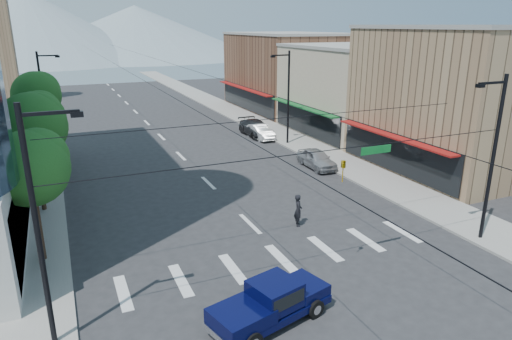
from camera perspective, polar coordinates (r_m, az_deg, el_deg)
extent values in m
plane|color=#28282B|center=(22.50, 5.37, -12.51)|extent=(160.00, 160.00, 0.00)
cube|color=gray|center=(58.04, -25.61, 4.82)|extent=(4.00, 120.00, 0.15)
cube|color=gray|center=(61.90, -2.81, 7.25)|extent=(4.00, 120.00, 0.15)
cube|color=#8C6B4C|center=(40.45, 24.10, 7.95)|extent=(12.00, 14.00, 11.00)
cube|color=tan|center=(50.97, 12.34, 9.65)|extent=(12.00, 14.00, 9.00)
cube|color=brown|center=(64.47, 3.92, 12.07)|extent=(12.00, 18.00, 10.00)
cone|color=gray|center=(166.98, -26.59, 15.84)|extent=(80.00, 80.00, 22.00)
cone|color=gray|center=(179.38, -14.77, 16.43)|extent=(90.00, 90.00, 18.00)
cylinder|color=black|center=(24.66, -25.62, -5.59)|extent=(0.28, 0.28, 4.55)
sphere|color=#1F4E1A|center=(23.83, -26.44, 0.17)|extent=(3.64, 3.64, 3.64)
sphere|color=#1F4E1A|center=(23.99, -25.60, 1.40)|extent=(2.86, 2.86, 2.86)
cylinder|color=black|center=(31.19, -25.49, -0.34)|extent=(0.28, 0.28, 5.11)
sphere|color=#1F4E1A|center=(30.50, -26.21, 4.88)|extent=(4.09, 4.09, 4.09)
sphere|color=#1F4E1A|center=(30.70, -25.55, 5.81)|extent=(3.21, 3.21, 3.21)
cylinder|color=black|center=(38.02, -25.30, 2.26)|extent=(0.28, 0.28, 4.55)
sphere|color=#1F4E1A|center=(37.48, -25.82, 6.09)|extent=(3.64, 3.64, 3.64)
sphere|color=#1F4E1A|center=(37.70, -25.28, 6.84)|extent=(2.86, 2.86, 2.86)
cylinder|color=black|center=(44.79, -25.26, 4.76)|extent=(0.28, 0.28, 5.11)
sphere|color=#1F4E1A|center=(44.31, -25.75, 8.43)|extent=(4.09, 4.09, 4.09)
sphere|color=#1F4E1A|center=(44.54, -25.30, 9.05)|extent=(3.21, 3.21, 3.21)
cylinder|color=black|center=(17.33, -25.62, -7.25)|extent=(0.20, 0.20, 9.00)
cylinder|color=black|center=(26.78, 27.46, 0.97)|extent=(0.20, 0.20, 9.00)
cylinder|color=black|center=(19.29, 7.33, 2.24)|extent=(21.60, 0.04, 0.04)
imported|color=gold|center=(20.37, 10.84, -0.18)|extent=(0.16, 0.20, 1.00)
cube|color=#0C6626|center=(21.13, 14.79, 2.46)|extent=(1.60, 0.06, 0.35)
cylinder|color=black|center=(47.40, -25.05, 7.82)|extent=(0.20, 0.20, 9.00)
cube|color=black|center=(46.98, -24.59, 12.88)|extent=(1.80, 0.12, 0.12)
cube|color=black|center=(46.98, -23.58, 12.88)|extent=(0.40, 0.25, 0.18)
cylinder|color=black|center=(44.47, 4.06, 8.88)|extent=(0.20, 0.20, 9.00)
cube|color=black|center=(43.62, 3.10, 14.14)|extent=(1.80, 0.12, 0.12)
cube|color=black|center=(43.27, 2.12, 13.99)|extent=(0.40, 0.25, 0.18)
cube|color=#070A38|center=(18.86, 1.86, -17.21)|extent=(5.35, 3.09, 0.32)
cube|color=#070A38|center=(19.68, 5.96, -14.39)|extent=(1.87, 2.07, 0.50)
cube|color=#070A38|center=(18.55, 2.33, -15.14)|extent=(2.13, 2.10, 1.01)
cube|color=black|center=(18.50, 2.33, -14.91)|extent=(1.96, 2.07, 0.55)
cube|color=#070A38|center=(17.87, -1.89, -17.82)|extent=(2.52, 2.32, 0.60)
cube|color=silver|center=(20.33, 7.45, -14.53)|extent=(0.56, 1.71, 0.32)
cube|color=silver|center=(17.63, -4.79, -20.11)|extent=(0.56, 1.71, 0.28)
cylinder|color=black|center=(19.33, 7.40, -16.82)|extent=(0.82, 0.47, 0.77)
cylinder|color=black|center=(20.36, 3.76, -14.74)|extent=(0.82, 0.47, 0.77)
cylinder|color=black|center=(18.69, -3.92, -18.06)|extent=(0.82, 0.47, 0.77)
imported|color=black|center=(26.84, 5.29, -5.02)|extent=(0.66, 0.81, 1.93)
imported|color=#9E9EA2|center=(37.86, 7.61, 1.40)|extent=(1.91, 4.52, 1.53)
imported|color=silver|center=(47.30, 0.52, 4.79)|extent=(1.74, 4.45, 1.44)
imported|color=#29292B|center=(48.64, -0.03, 5.26)|extent=(2.30, 5.61, 1.62)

